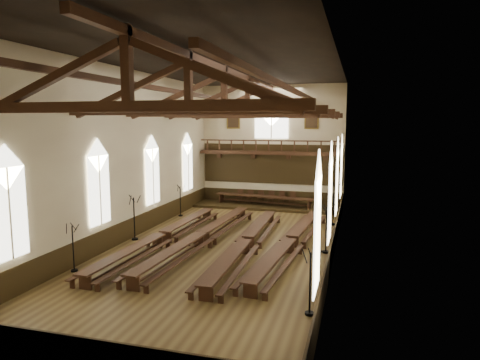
# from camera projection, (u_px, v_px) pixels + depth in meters

# --- Properties ---
(ground) EXTENTS (26.00, 26.00, 0.00)m
(ground) POSITION_uv_depth(u_px,v_px,m) (225.00, 246.00, 24.01)
(ground) COLOR brown
(ground) RESTS_ON ground
(room_walls) EXTENTS (26.00, 26.00, 26.00)m
(room_walls) POSITION_uv_depth(u_px,v_px,m) (224.00, 131.00, 23.15)
(room_walls) COLOR beige
(room_walls) RESTS_ON ground
(wainscot_band) EXTENTS (12.00, 26.00, 1.20)m
(wainscot_band) POSITION_uv_depth(u_px,v_px,m) (225.00, 236.00, 23.93)
(wainscot_band) COLOR #2F220E
(wainscot_band) RESTS_ON ground
(side_windows) EXTENTS (11.85, 19.80, 4.50)m
(side_windows) POSITION_uv_depth(u_px,v_px,m) (225.00, 180.00, 23.51)
(side_windows) COLOR white
(side_windows) RESTS_ON room_walls
(end_window) EXTENTS (2.80, 0.12, 3.80)m
(end_window) POSITION_uv_depth(u_px,v_px,m) (271.00, 119.00, 35.36)
(end_window) COLOR white
(end_window) RESTS_ON room_walls
(minstrels_gallery) EXTENTS (11.80, 1.24, 3.70)m
(minstrels_gallery) POSITION_uv_depth(u_px,v_px,m) (271.00, 159.00, 35.58)
(minstrels_gallery) COLOR #3B2013
(minstrels_gallery) RESTS_ON room_walls
(portraits) EXTENTS (7.75, 0.09, 1.45)m
(portraits) POSITION_uv_depth(u_px,v_px,m) (271.00, 120.00, 35.38)
(portraits) COLOR brown
(portraits) RESTS_ON room_walls
(roof_trusses) EXTENTS (11.70, 25.70, 2.80)m
(roof_trusses) POSITION_uv_depth(u_px,v_px,m) (224.00, 98.00, 22.91)
(roof_trusses) COLOR #3B2013
(roof_trusses) RESTS_ON room_walls
(refectory_row_a) EXTENTS (1.71, 14.38, 0.74)m
(refectory_row_a) POSITION_uv_depth(u_px,v_px,m) (162.00, 236.00, 24.17)
(refectory_row_a) COLOR #3B2013
(refectory_row_a) RESTS_ON ground
(refectory_row_b) EXTENTS (1.98, 14.79, 0.78)m
(refectory_row_b) POSITION_uv_depth(u_px,v_px,m) (202.00, 236.00, 24.12)
(refectory_row_b) COLOR #3B2013
(refectory_row_b) RESTS_ON ground
(refectory_row_c) EXTENTS (1.65, 14.34, 0.74)m
(refectory_row_c) POSITION_uv_depth(u_px,v_px,m) (247.00, 241.00, 23.09)
(refectory_row_c) COLOR #3B2013
(refectory_row_c) RESTS_ON ground
(refectory_row_d) EXTENTS (2.07, 14.45, 0.74)m
(refectory_row_d) POSITION_uv_depth(u_px,v_px,m) (292.00, 241.00, 23.19)
(refectory_row_d) COLOR #3B2013
(refectory_row_d) RESTS_ON ground
(dais) EXTENTS (11.40, 2.96, 0.20)m
(dais) POSITION_uv_depth(u_px,v_px,m) (264.00, 206.00, 34.96)
(dais) COLOR #2F220E
(dais) RESTS_ON ground
(high_table) EXTENTS (8.28, 2.01, 0.77)m
(high_table) POSITION_uv_depth(u_px,v_px,m) (264.00, 197.00, 34.86)
(high_table) COLOR #3B2013
(high_table) RESTS_ON dais
(high_chairs) EXTENTS (4.99, 0.49, 1.09)m
(high_chairs) POSITION_uv_depth(u_px,v_px,m) (266.00, 196.00, 35.64)
(high_chairs) COLOR #3B2013
(high_chairs) RESTS_ON dais
(candelabrum_left_near) EXTENTS (0.64, 0.71, 2.31)m
(candelabrum_left_near) POSITION_uv_depth(u_px,v_px,m) (74.00, 257.00, 19.86)
(candelabrum_left_near) COLOR black
(candelabrum_left_near) RESTS_ON ground
(candelabrum_left_mid) EXTENTS (0.81, 0.78, 2.70)m
(candelabrum_left_mid) POSITION_uv_depth(u_px,v_px,m) (134.00, 226.00, 25.22)
(candelabrum_left_mid) COLOR black
(candelabrum_left_mid) RESTS_ON ground
(candelabrum_left_far) EXTENTS (0.69, 0.70, 2.36)m
(candelabrum_left_far) POSITION_uv_depth(u_px,v_px,m) (180.00, 207.00, 31.69)
(candelabrum_left_far) COLOR black
(candelabrum_left_far) RESTS_ON ground
(candelabrum_right_near) EXTENTS (0.73, 0.73, 2.46)m
(candelabrum_right_near) POSITION_uv_depth(u_px,v_px,m) (310.00, 295.00, 15.36)
(candelabrum_right_near) COLOR black
(candelabrum_right_near) RESTS_ON ground
(candelabrum_right_mid) EXTENTS (0.79, 0.79, 2.68)m
(candelabrum_right_mid) POSITION_uv_depth(u_px,v_px,m) (326.00, 238.00, 22.69)
(candelabrum_right_mid) COLOR black
(candelabrum_right_mid) RESTS_ON ground
(candelabrum_right_far) EXTENTS (0.88, 0.82, 2.90)m
(candelabrum_right_far) POSITION_uv_depth(u_px,v_px,m) (333.00, 212.00, 28.91)
(candelabrum_right_far) COLOR black
(candelabrum_right_far) RESTS_ON ground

